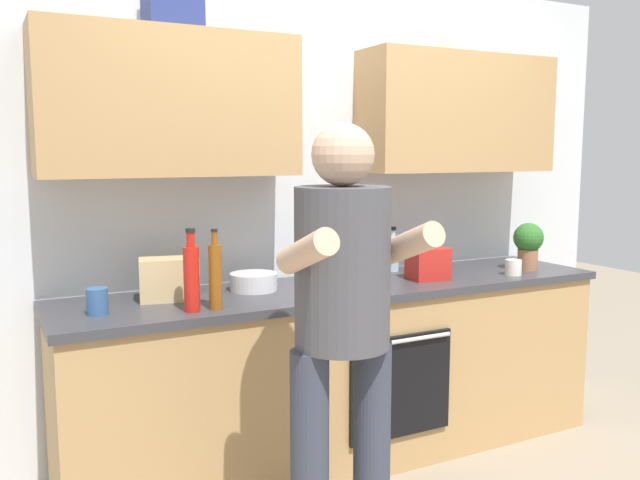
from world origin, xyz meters
The scene contains 16 objects.
ground_plane centered at (0.00, 0.00, 0.00)m, with size 12.00×12.00×0.00m, color gray.
back_wall_unit centered at (0.00, 0.27, 1.50)m, with size 4.00×0.38×2.50m.
counter centered at (0.00, 0.00, 0.45)m, with size 2.84×0.67×0.90m.
person_standing centered at (-0.49, -0.84, 0.98)m, with size 0.49×0.45×1.66m.
bottle_hotsauce centered at (-0.85, -0.20, 1.05)m, with size 0.07×0.07×0.35m.
bottle_soy centered at (-0.01, -0.18, 0.99)m, with size 0.06×0.06×0.22m.
bottle_water centered at (0.42, 0.22, 1.00)m, with size 0.07×0.07×0.25m.
bottle_wine centered at (0.17, 0.12, 1.00)m, with size 0.05×0.05×0.26m.
bottle_syrup centered at (-0.74, -0.20, 1.05)m, with size 0.06×0.06×0.34m.
cup_coffee centered at (0.94, -0.18, 0.94)m, with size 0.09×0.09×0.08m, color white.
cup_tea centered at (-1.21, -0.07, 0.95)m, with size 0.09×0.09×0.11m, color #33598C.
mixing_bowl centered at (-0.46, 0.09, 0.94)m, with size 0.23×0.23×0.08m, color silver.
knife_block centered at (0.11, -0.06, 1.02)m, with size 0.10×0.14×0.29m.
potted_herb centered at (1.12, -0.10, 1.05)m, with size 0.17×0.17×0.27m.
grocery_bag_crisps centered at (0.45, -0.07, 0.98)m, with size 0.19×0.16×0.17m, color red.
grocery_bag_bread centered at (-0.87, 0.06, 1.00)m, with size 0.26×0.15×0.19m, color tan.
Camera 1 is at (-1.61, -2.85, 1.56)m, focal length 37.30 mm.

